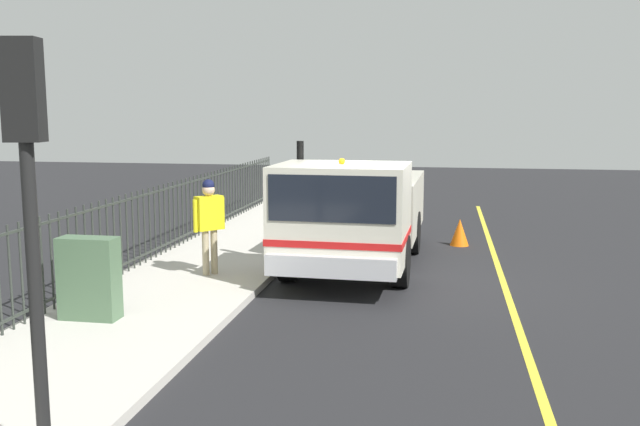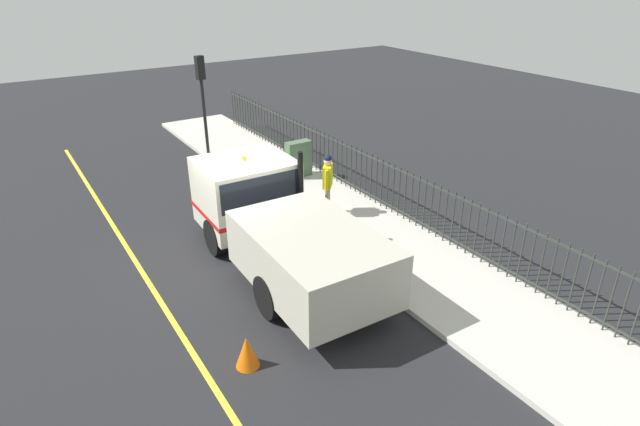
{
  "view_description": "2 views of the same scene",
  "coord_description": "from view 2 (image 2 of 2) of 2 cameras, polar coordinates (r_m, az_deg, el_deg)",
  "views": [
    {
      "loc": [
        -1.21,
        12.58,
        3.21
      ],
      "look_at": [
        1.39,
        -1.83,
        1.04
      ],
      "focal_mm": 38.78,
      "sensor_mm": 36.0,
      "label": 1
    },
    {
      "loc": [
        -4.52,
        -11.01,
        6.76
      ],
      "look_at": [
        1.96,
        -1.03,
        0.99
      ],
      "focal_mm": 28.84,
      "sensor_mm": 36.0,
      "label": 2
    }
  ],
  "objects": [
    {
      "name": "utility_cabinet",
      "position": [
        17.73,
        -2.4,
        6.02
      ],
      "size": [
        0.88,
        0.37,
        1.24
      ],
      "primitive_type": "cube",
      "color": "#4C6B4C",
      "rests_on": "sidewalk_slab"
    },
    {
      "name": "ground_plane",
      "position": [
        13.69,
        -9.31,
        -4.1
      ],
      "size": [
        54.66,
        54.66,
        0.0
      ],
      "primitive_type": "plane",
      "color": "#232326",
      "rests_on": "ground"
    },
    {
      "name": "worker_standing",
      "position": [
        14.75,
        0.86,
        3.9
      ],
      "size": [
        0.51,
        0.54,
        1.81
      ],
      "rotation": [
        0.0,
        0.0,
        -2.29
      ],
      "color": "yellow",
      "rests_on": "sidewalk_slab"
    },
    {
      "name": "iron_fence",
      "position": [
        15.55,
        6.58,
        3.53
      ],
      "size": [
        0.04,
        21.15,
        1.51
      ],
      "color": "#2D332D",
      "rests_on": "sidewalk_slab"
    },
    {
      "name": "traffic_light_near",
      "position": [
        19.97,
        -13.0,
        13.66
      ],
      "size": [
        0.33,
        0.26,
        3.68
      ],
      "rotation": [
        0.0,
        0.0,
        3.32
      ],
      "color": "black",
      "rests_on": "sidewalk_slab"
    },
    {
      "name": "traffic_cone",
      "position": [
        9.91,
        -8.1,
        -15.0
      ],
      "size": [
        0.45,
        0.45,
        0.64
      ],
      "primitive_type": "cone",
      "color": "orange",
      "rests_on": "ground"
    },
    {
      "name": "work_truck",
      "position": [
        12.36,
        -5.15,
        -0.68
      ],
      "size": [
        2.52,
        6.48,
        2.62
      ],
      "rotation": [
        0.0,
        0.0,
        -0.03
      ],
      "color": "silver",
      "rests_on": "ground"
    },
    {
      "name": "sidewalk_slab",
      "position": [
        15.15,
        2.56,
        -0.39
      ],
      "size": [
        2.95,
        24.85,
        0.13
      ],
      "primitive_type": "cube",
      "color": "beige",
      "rests_on": "ground"
    },
    {
      "name": "lane_marking",
      "position": [
        13.1,
        -18.81,
        -6.75
      ],
      "size": [
        0.12,
        22.36,
        0.01
      ],
      "primitive_type": "cube",
      "color": "yellow",
      "rests_on": "ground"
    }
  ]
}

